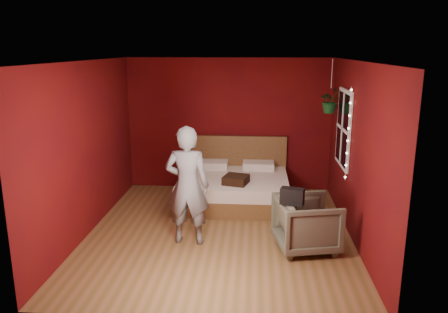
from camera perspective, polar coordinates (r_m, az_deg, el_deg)
floor at (r=6.86m, az=-0.63°, el=-9.89°), size 4.50×4.50×0.00m
room_walls at (r=6.37m, az=-0.67°, el=4.05°), size 4.04×4.54×2.62m
window at (r=7.40m, az=15.32°, el=3.56°), size 0.05×0.97×1.27m
fairy_lights at (r=6.89m, az=15.92°, el=2.76°), size 0.04×0.04×1.45m
bed at (r=8.10m, az=1.31°, el=-3.92°), size 1.99×1.69×1.09m
person at (r=6.26m, az=-4.80°, el=-3.83°), size 0.65×0.44×1.74m
armchair at (r=6.31m, az=10.76°, el=-8.63°), size 0.98×0.96×0.76m
handbag at (r=5.89m, az=8.90°, el=-5.15°), size 0.34×0.24×0.22m
throw_pillow at (r=7.55m, az=1.57°, el=-3.04°), size 0.48×0.48×0.14m
hanging_plant at (r=7.82m, az=13.72°, el=7.10°), size 0.49×0.46×0.92m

